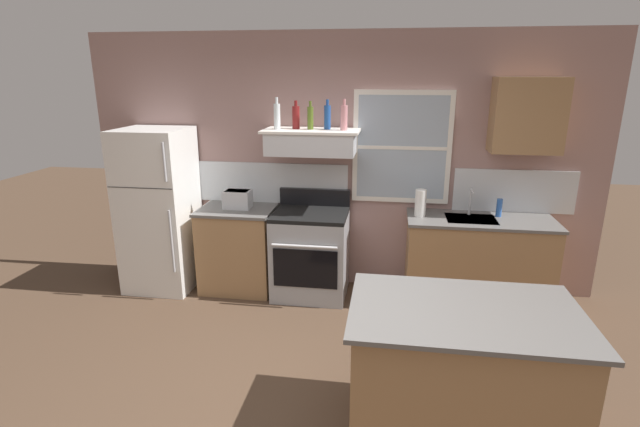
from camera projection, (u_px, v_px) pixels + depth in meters
name	position (u px, v px, depth m)	size (l,w,h in m)	color
ground_plane	(302.00, 412.00, 3.33)	(16.00, 16.00, 0.00)	#4C3828
back_wall	(342.00, 164.00, 5.05)	(5.40, 0.11, 2.70)	gray
refrigerator	(159.00, 210.00, 5.10)	(0.70, 0.72, 1.74)	white
counter_left_of_stove	(239.00, 248.00, 5.15)	(0.79, 0.63, 0.91)	#9E754C
toaster	(238.00, 199.00, 5.00)	(0.30, 0.20, 0.19)	silver
stove_range	(311.00, 253.00, 5.00)	(0.76, 0.69, 1.09)	#9EA0A5
range_hood_shelf	(312.00, 142.00, 4.76)	(0.96, 0.52, 0.24)	silver
bottle_clear_tall	(277.00, 116.00, 4.69)	(0.06, 0.06, 0.31)	silver
bottle_red_label_wine	(296.00, 117.00, 4.74)	(0.07, 0.07, 0.28)	maroon
bottle_olive_oil_square	(310.00, 118.00, 4.69)	(0.06, 0.06, 0.28)	#4C601E
bottle_blue_liqueur	(327.00, 117.00, 4.70)	(0.07, 0.07, 0.29)	#1E478C
bottle_rose_pink	(344.00, 117.00, 4.62)	(0.07, 0.07, 0.30)	#C67F84
counter_right_with_sink	(477.00, 261.00, 4.79)	(1.43, 0.63, 0.91)	#9E754C
sink_faucet	(471.00, 198.00, 4.72)	(0.03, 0.17, 0.28)	silver
paper_towel_roll	(420.00, 203.00, 4.71)	(0.11, 0.11, 0.27)	white
dish_soap_bottle	(499.00, 208.00, 4.71)	(0.06, 0.06, 0.18)	blue
kitchen_island	(460.00, 374.00, 2.99)	(1.40, 0.90, 0.91)	#9E754C
upper_cabinet_right	(527.00, 115.00, 4.47)	(0.64, 0.32, 0.70)	#9E754C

